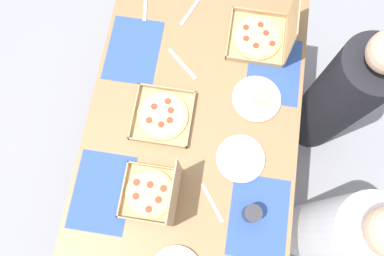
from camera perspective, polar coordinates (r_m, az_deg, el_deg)
The scene contains 18 objects.
ground_plane at distance 2.47m, azimuth -0.00°, elevation -4.79°, with size 6.00×6.00×0.00m, color gray.
dining_table at distance 1.82m, azimuth -0.00°, elevation -0.86°, with size 1.60×1.01×0.76m.
placemat_near_left at distance 1.90m, azimuth -9.18°, elevation 12.01°, with size 0.36×0.26×0.00m, color #2D4C9E.
placemat_near_right at distance 1.72m, azimuth -13.94°, elevation -9.69°, with size 0.36×0.26×0.00m, color #2D4C9E.
placemat_far_left at distance 1.87m, azimuth 12.73°, elevation 8.89°, with size 0.36×0.26×0.00m, color #2D4C9E.
placemat_far_right at distance 1.69m, azimuth 10.42°, elevation -13.54°, with size 0.36×0.26×0.00m, color #2D4C9E.
pizza_box_corner_left at distance 1.63m, azimuth -5.80°, elevation -10.21°, with size 0.25×0.25×0.29m.
pizza_box_center at distance 1.74m, azimuth -4.63°, elevation 1.91°, with size 0.28×0.28×0.04m.
pizza_box_edge_far at distance 1.90m, azimuth 11.27°, elevation 14.20°, with size 0.29×0.29×0.33m.
plate_middle at distance 1.79m, azimuth 10.16°, elevation 4.56°, with size 0.24×0.24×0.03m.
plate_near_right at distance 1.70m, azimuth 7.58°, elevation -4.79°, with size 0.23×0.23×0.02m.
cup_dark at distance 1.63m, azimuth 9.36°, elevation -13.11°, with size 0.08×0.08×0.10m, color #333338.
knife_by_near_right at distance 1.84m, azimuth -1.55°, elevation 10.03°, with size 0.21×0.02×0.01m, color #B7B7BC.
knife_by_far_right at distance 1.99m, azimuth -0.06°, elevation 18.08°, with size 0.21×0.02×0.01m, color #B7B7BC.
fork_by_far_left at distance 1.67m, azimuth 3.19°, elevation -11.62°, with size 0.19×0.02×0.01m, color #B7B7BC.
knife_by_near_left at distance 2.03m, azimuth -7.30°, elevation 18.82°, with size 0.21×0.02×0.01m, color #B7B7BC.
diner_left_seat at distance 2.18m, azimuth 21.95°, elevation 4.32°, with size 0.32×0.32×1.17m.
diner_right_seat at distance 2.01m, azimuth 21.14°, elevation -14.89°, with size 0.32×0.32×1.19m.
Camera 1 is at (0.46, 0.07, 2.42)m, focal length 33.99 mm.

